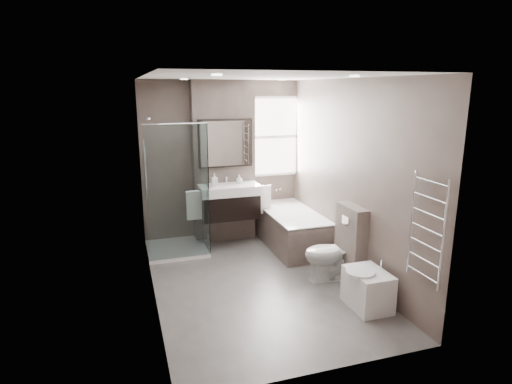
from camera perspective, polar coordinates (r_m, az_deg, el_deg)
name	(u,v)px	position (r m, az deg, el deg)	size (l,w,h in m)	color
room	(257,186)	(5.28, 0.12, 0.86)	(2.70, 3.90, 2.70)	#56524F
vanity_pier	(224,162)	(6.96, -4.35, 3.96)	(1.00, 0.25, 2.60)	brown
vanity	(229,201)	(6.75, -3.58, -1.21)	(0.95, 0.47, 0.66)	black
mirror_cabinet	(226,143)	(6.75, -4.08, 6.50)	(0.86, 0.08, 0.76)	black
towel_left	(194,205)	(6.63, -8.24, -1.79)	(0.24, 0.06, 0.44)	white
towel_right	(263,200)	(6.89, 0.99, -1.05)	(0.24, 0.06, 0.44)	white
shower_enclosure	(183,222)	(6.61, -9.72, -3.95)	(0.90, 0.90, 2.00)	white
bathtub	(291,227)	(6.85, 4.70, -4.70)	(0.75, 1.60, 0.57)	brown
window	(274,137)	(7.26, 2.39, 7.38)	(0.98, 0.06, 1.33)	white
toilet	(332,253)	(5.75, 10.05, -8.03)	(0.41, 0.71, 0.73)	white
cistern_box	(351,243)	(5.77, 12.49, -6.64)	(0.19, 0.55, 1.00)	brown
bidet	(367,288)	(5.19, 14.61, -12.33)	(0.48, 0.55, 0.57)	white
towel_radiator	(427,229)	(4.55, 21.84, -4.63)	(0.03, 0.49, 1.10)	silver
soap_bottle_a	(214,180)	(6.61, -5.56, 1.63)	(0.09, 0.09, 0.20)	white
soap_bottle_b	(239,179)	(6.80, -2.26, 1.75)	(0.10, 0.10, 0.13)	white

